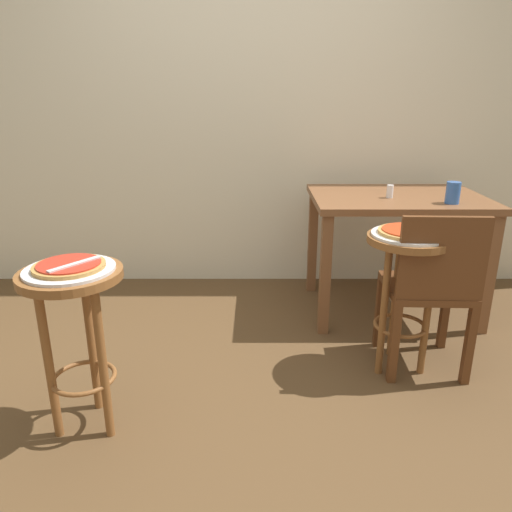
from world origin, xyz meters
name	(u,v)px	position (x,y,z in m)	size (l,w,h in m)	color
ground_plane	(246,406)	(0.00, 0.00, 0.00)	(6.00, 6.00, 0.00)	brown
back_wall	(248,72)	(0.00, 1.65, 1.50)	(6.00, 0.10, 3.00)	beige
stool_foreground	(74,314)	(-0.68, -0.13, 0.53)	(0.40, 0.40, 0.72)	brown
serving_plate_foreground	(68,270)	(-0.68, -0.13, 0.72)	(0.35, 0.35, 0.01)	silver
pizza_foreground	(67,266)	(-0.68, -0.13, 0.74)	(0.27, 0.27, 0.02)	#B78442
stool_middle	(404,271)	(0.78, 0.35, 0.53)	(0.40, 0.40, 0.72)	brown
serving_plate_middle	(408,235)	(0.78, 0.35, 0.72)	(0.37, 0.37, 0.01)	silver
pizza_middle	(408,231)	(0.78, 0.35, 0.74)	(0.30, 0.30, 0.02)	tan
dining_table	(394,213)	(0.92, 1.06, 0.65)	(1.05, 0.76, 0.77)	brown
cup_near_edge	(451,193)	(1.16, 0.83, 0.83)	(0.08, 0.08, 0.12)	#3360B2
condiment_shaker	(388,191)	(0.84, 0.98, 0.81)	(0.04, 0.04, 0.08)	white
wooden_chair	(429,286)	(0.90, 0.31, 0.47)	(0.42, 0.42, 0.85)	#5B3319
pizza_server_knife	(73,264)	(-0.65, -0.15, 0.75)	(0.22, 0.02, 0.01)	silver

